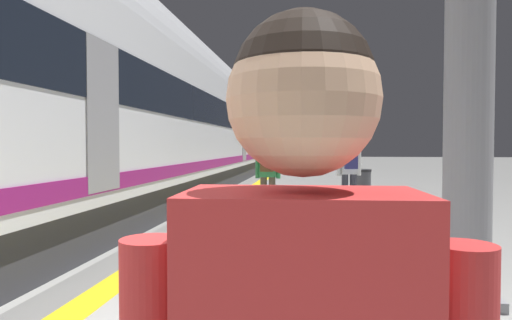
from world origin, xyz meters
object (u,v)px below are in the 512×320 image
at_px(duffel_bag_near, 335,207).
at_px(waste_bin, 362,187).
at_px(duffel_bag_mid, 282,212).
at_px(passenger_near, 349,166).
at_px(platform_pillar, 468,123).
at_px(high_speed_train, 147,107).
at_px(passenger_mid, 268,169).

bearing_deg(duffel_bag_near, waste_bin, 63.95).
xyz_separation_m(duffel_bag_mid, waste_bin, (1.85, 2.40, 0.30)).
height_order(passenger_near, duffel_bag_mid, passenger_near).
xyz_separation_m(duffel_bag_mid, platform_pillar, (2.07, -4.58, 1.57)).
height_order(duffel_bag_near, platform_pillar, platform_pillar).
xyz_separation_m(high_speed_train, duffel_bag_mid, (3.61, -2.01, -2.35)).
bearing_deg(duffel_bag_mid, duffel_bag_near, 37.95).
height_order(duffel_bag_mid, platform_pillar, platform_pillar).
relative_size(high_speed_train, duffel_bag_near, 80.25).
distance_m(duffel_bag_mid, waste_bin, 3.04).
height_order(high_speed_train, waste_bin, high_speed_train).
xyz_separation_m(platform_pillar, waste_bin, (-0.22, 6.98, -1.27)).
bearing_deg(waste_bin, high_speed_train, -175.91).
bearing_deg(platform_pillar, duffel_bag_near, 100.10).
height_order(platform_pillar, waste_bin, platform_pillar).
height_order(high_speed_train, passenger_mid, high_speed_train).
relative_size(passenger_near, duffel_bag_near, 3.99).
distance_m(passenger_near, waste_bin, 1.53).
bearing_deg(duffel_bag_near, platform_pillar, -79.90).
xyz_separation_m(high_speed_train, passenger_near, (5.04, -0.96, -1.46)).
xyz_separation_m(high_speed_train, waste_bin, (5.46, 0.39, -2.05)).
relative_size(duffel_bag_near, duffel_bag_mid, 1.00).
bearing_deg(waste_bin, passenger_mid, -135.53).
height_order(duffel_bag_mid, waste_bin, waste_bin).
bearing_deg(duffel_bag_near, passenger_mid, -157.17).
xyz_separation_m(passenger_mid, waste_bin, (2.17, 2.13, -0.56)).
relative_size(high_speed_train, platform_pillar, 9.81).
relative_size(high_speed_train, passenger_mid, 20.65).
distance_m(passenger_mid, waste_bin, 3.10).
distance_m(duffel_bag_near, passenger_mid, 1.77).
bearing_deg(passenger_mid, duffel_bag_mid, -39.13).
bearing_deg(duffel_bag_near, passenger_near, 29.84).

